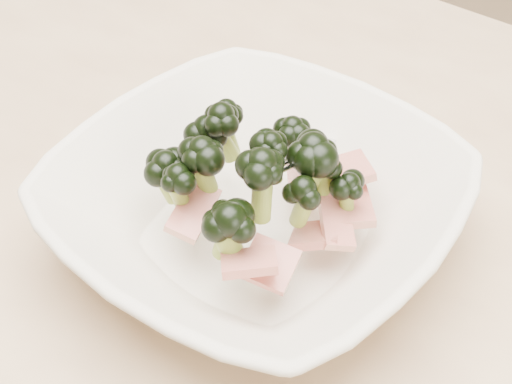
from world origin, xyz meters
TOP-DOWN VIEW (x-y plane):
  - dining_table at (0.00, 0.00)m, footprint 1.20×0.80m
  - broccoli_dish at (0.10, -0.04)m, footprint 0.30×0.30m

SIDE VIEW (x-z plane):
  - dining_table at x=0.00m, z-range 0.28..1.03m
  - broccoli_dish at x=0.10m, z-range 0.73..0.85m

